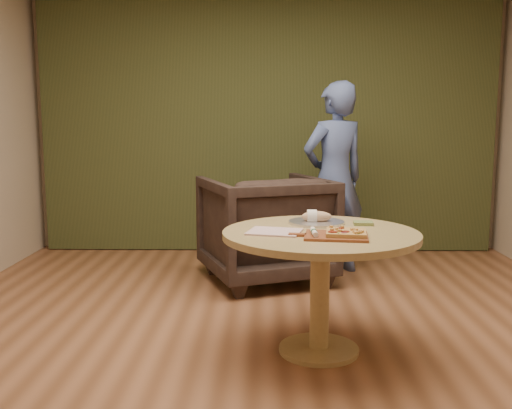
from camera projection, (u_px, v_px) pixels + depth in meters
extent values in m
cube|color=#9C623E|center=(268.00, 358.00, 3.42)|extent=(5.00, 6.00, 0.02)
cube|color=beige|center=(267.00, 121.00, 6.19)|extent=(5.00, 0.02, 2.80)
cube|color=beige|center=(319.00, 113.00, 0.23)|extent=(5.00, 0.02, 2.80)
cube|color=#313919|center=(267.00, 121.00, 6.08)|extent=(4.80, 0.14, 2.78)
cylinder|color=tan|center=(319.00, 349.00, 3.49)|extent=(0.49, 0.49, 0.03)
cylinder|color=tan|center=(320.00, 296.00, 3.44)|extent=(0.12, 0.12, 0.68)
cylinder|color=tan|center=(321.00, 235.00, 3.38)|extent=(1.17, 1.17, 0.04)
cube|color=brown|center=(336.00, 236.00, 3.21)|extent=(0.38, 0.32, 0.01)
cube|color=brown|center=(297.00, 235.00, 3.24)|extent=(0.11, 0.06, 0.01)
cube|color=tan|center=(346.00, 233.00, 3.20)|extent=(0.25, 0.25, 0.02)
cylinder|color=maroon|center=(345.00, 232.00, 3.17)|extent=(0.05, 0.05, 0.00)
cylinder|color=maroon|center=(333.00, 232.00, 3.16)|extent=(0.05, 0.05, 0.00)
cylinder|color=maroon|center=(341.00, 228.00, 3.28)|extent=(0.04, 0.04, 0.00)
cube|color=#D8A351|center=(356.00, 233.00, 3.11)|extent=(0.03, 0.03, 0.01)
cube|color=#D8A351|center=(355.00, 231.00, 3.15)|extent=(0.03, 0.03, 0.01)
cube|color=#D8A351|center=(342.00, 227.00, 3.28)|extent=(0.02, 0.02, 0.01)
cube|color=#D8A351|center=(362.00, 231.00, 3.15)|extent=(0.03, 0.03, 0.01)
cube|color=#D8A351|center=(331.00, 227.00, 3.29)|extent=(0.02, 0.02, 0.01)
cube|color=#D8A351|center=(340.00, 231.00, 3.17)|extent=(0.03, 0.03, 0.01)
cube|color=#D8A351|center=(337.00, 229.00, 3.22)|extent=(0.02, 0.02, 0.01)
cube|color=#D8A351|center=(356.00, 230.00, 3.20)|extent=(0.02, 0.02, 0.01)
cube|color=#D8A351|center=(332.00, 230.00, 3.20)|extent=(0.03, 0.03, 0.01)
cube|color=#D8A351|center=(360.00, 232.00, 3.12)|extent=(0.02, 0.02, 0.01)
cube|color=#D8A351|center=(352.00, 229.00, 3.20)|extent=(0.02, 0.02, 0.01)
cube|color=#317D21|center=(358.00, 234.00, 3.11)|extent=(0.01, 0.01, 0.00)
cube|color=#317D21|center=(353.00, 229.00, 3.23)|extent=(0.01, 0.01, 0.00)
cube|color=#317D21|center=(352.00, 230.00, 3.22)|extent=(0.01, 0.01, 0.00)
cube|color=#317D21|center=(351.00, 230.00, 3.22)|extent=(0.01, 0.01, 0.00)
cube|color=#317D21|center=(338.00, 233.00, 3.13)|extent=(0.01, 0.01, 0.00)
cube|color=#904667|center=(344.00, 233.00, 3.13)|extent=(0.03, 0.01, 0.00)
cube|color=#904667|center=(342.00, 232.00, 3.17)|extent=(0.03, 0.02, 0.00)
cube|color=#904667|center=(356.00, 232.00, 3.14)|extent=(0.02, 0.03, 0.00)
cylinder|color=silver|center=(314.00, 232.00, 3.21)|extent=(0.03, 0.17, 0.03)
cylinder|color=#194C26|center=(314.00, 232.00, 3.21)|extent=(0.03, 0.03, 0.03)
cube|color=silver|center=(312.00, 229.00, 3.30)|extent=(0.02, 0.04, 0.00)
cube|color=white|center=(275.00, 232.00, 3.34)|extent=(0.35, 0.32, 0.01)
cylinder|color=silver|center=(316.00, 223.00, 3.64)|extent=(0.35, 0.35, 0.01)
cylinder|color=silver|center=(316.00, 222.00, 3.64)|extent=(0.36, 0.36, 0.02)
ellipsoid|color=tan|center=(317.00, 217.00, 3.64)|extent=(0.19, 0.08, 0.07)
cylinder|color=silver|center=(312.00, 217.00, 3.64)|extent=(0.06, 0.09, 0.09)
cube|color=#50602B|center=(363.00, 223.00, 3.59)|extent=(0.13, 0.11, 0.02)
imported|color=black|center=(265.00, 223.00, 4.98)|extent=(1.27, 1.23, 1.03)
imported|color=#495B8D|center=(334.00, 179.00, 5.22)|extent=(0.76, 0.66, 1.75)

